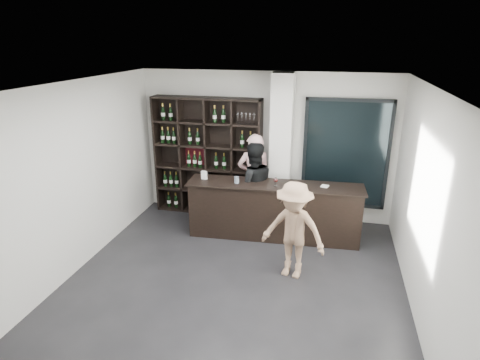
% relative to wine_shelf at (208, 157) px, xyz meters
% --- Properties ---
extents(floor, '(5.00, 5.50, 0.01)m').
position_rel_wine_shelf_xyz_m(floor, '(1.15, -2.57, -1.20)').
color(floor, black).
rests_on(floor, ground).
extents(wine_shelf, '(2.20, 0.35, 2.40)m').
position_rel_wine_shelf_xyz_m(wine_shelf, '(0.00, 0.00, 0.00)').
color(wine_shelf, black).
rests_on(wine_shelf, floor).
extents(structural_column, '(0.40, 0.40, 2.90)m').
position_rel_wine_shelf_xyz_m(structural_column, '(1.50, -0.10, 0.25)').
color(structural_column, silver).
rests_on(structural_column, floor).
extents(glass_panel, '(1.60, 0.08, 2.10)m').
position_rel_wine_shelf_xyz_m(glass_panel, '(2.70, 0.12, 0.20)').
color(glass_panel, black).
rests_on(glass_panel, floor).
extents(tasting_counter, '(3.13, 0.65, 1.03)m').
position_rel_wine_shelf_xyz_m(tasting_counter, '(1.50, -0.82, -0.68)').
color(tasting_counter, black).
rests_on(tasting_counter, floor).
extents(taster_pink, '(0.73, 0.58, 1.77)m').
position_rel_wine_shelf_xyz_m(taster_pink, '(1.00, -0.17, -0.31)').
color(taster_pink, '#FEC5C5').
rests_on(taster_pink, floor).
extents(taster_black, '(1.01, 0.91, 1.70)m').
position_rel_wine_shelf_xyz_m(taster_black, '(1.05, -0.55, -0.35)').
color(taster_black, black).
rests_on(taster_black, floor).
extents(customer, '(1.09, 0.79, 1.53)m').
position_rel_wine_shelf_xyz_m(customer, '(1.97, -2.02, -0.44)').
color(customer, '#A27E60').
rests_on(customer, floor).
extents(wine_glass, '(0.10, 0.10, 0.18)m').
position_rel_wine_shelf_xyz_m(wine_glass, '(1.52, -0.90, -0.08)').
color(wine_glass, white).
rests_on(wine_glass, tasting_counter).
extents(spit_cup, '(0.11, 0.11, 0.12)m').
position_rel_wine_shelf_xyz_m(spit_cup, '(0.83, -0.91, -0.11)').
color(spit_cup, '#A4B7CA').
rests_on(spit_cup, tasting_counter).
extents(napkin_stack, '(0.15, 0.15, 0.02)m').
position_rel_wine_shelf_xyz_m(napkin_stack, '(2.37, -0.74, -0.16)').
color(napkin_stack, white).
rests_on(napkin_stack, tasting_counter).
extents(card_stand, '(0.11, 0.07, 0.15)m').
position_rel_wine_shelf_xyz_m(card_stand, '(0.19, -0.83, -0.10)').
color(card_stand, white).
rests_on(card_stand, tasting_counter).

